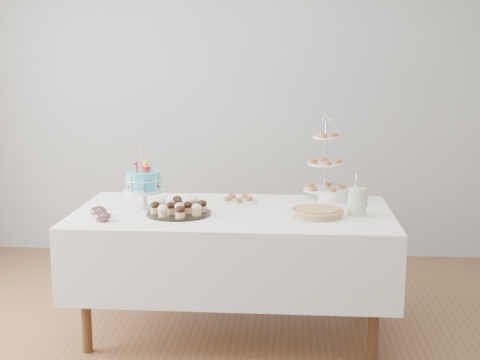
# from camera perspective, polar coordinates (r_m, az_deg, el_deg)

# --- Properties ---
(floor) EXTENTS (5.00, 5.00, 0.00)m
(floor) POSITION_cam_1_polar(r_m,az_deg,el_deg) (4.03, -0.97, -14.38)
(floor) COLOR brown
(floor) RESTS_ON ground
(walls) EXTENTS (5.04, 4.04, 2.70)m
(walls) POSITION_cam_1_polar(r_m,az_deg,el_deg) (3.67, -1.04, 5.11)
(walls) COLOR #929497
(walls) RESTS_ON floor
(table) EXTENTS (1.92, 1.02, 0.77)m
(table) POSITION_cam_1_polar(r_m,az_deg,el_deg) (4.12, -0.60, -5.74)
(table) COLOR white
(table) RESTS_ON floor
(birthday_cake) EXTENTS (0.25, 0.25, 0.39)m
(birthday_cake) POSITION_cam_1_polar(r_m,az_deg,el_deg) (4.15, -8.22, -0.99)
(birthday_cake) COLOR white
(birthday_cake) RESTS_ON table
(cupcake_tray) EXTENTS (0.39, 0.39, 0.09)m
(cupcake_tray) POSITION_cam_1_polar(r_m,az_deg,el_deg) (3.98, -5.25, -2.34)
(cupcake_tray) COLOR black
(cupcake_tray) RESTS_ON table
(pie) EXTENTS (0.31, 0.31, 0.05)m
(pie) POSITION_cam_1_polar(r_m,az_deg,el_deg) (3.95, 6.62, -2.70)
(pie) COLOR tan
(pie) RESTS_ON table
(tiered_stand) EXTENTS (0.28, 0.28, 0.55)m
(tiered_stand) POSITION_cam_1_polar(r_m,az_deg,el_deg) (4.40, 7.29, 1.34)
(tiered_stand) COLOR silver
(tiered_stand) RESTS_ON table
(plate_stack) EXTENTS (0.18, 0.18, 0.07)m
(plate_stack) POSITION_cam_1_polar(r_m,az_deg,el_deg) (4.36, 7.86, -1.36)
(plate_stack) COLOR white
(plate_stack) RESTS_ON table
(pastry_plate) EXTENTS (0.24, 0.24, 0.04)m
(pastry_plate) POSITION_cam_1_polar(r_m,az_deg,el_deg) (4.32, -0.11, -1.65)
(pastry_plate) COLOR white
(pastry_plate) RESTS_ON table
(jam_bowl_a) EXTENTS (0.09, 0.09, 0.06)m
(jam_bowl_a) POSITION_cam_1_polar(r_m,az_deg,el_deg) (3.88, -11.64, -3.09)
(jam_bowl_a) COLOR silver
(jam_bowl_a) RESTS_ON table
(jam_bowl_b) EXTENTS (0.10, 0.10, 0.06)m
(jam_bowl_b) POSITION_cam_1_polar(r_m,az_deg,el_deg) (4.02, -11.98, -2.63)
(jam_bowl_b) COLOR silver
(jam_bowl_b) RESTS_ON table
(utensil_pitcher) EXTENTS (0.12, 0.11, 0.25)m
(utensil_pitcher) POSITION_cam_1_polar(r_m,az_deg,el_deg) (4.00, 9.97, -1.73)
(utensil_pitcher) COLOR #EFE6CE
(utensil_pitcher) RESTS_ON table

